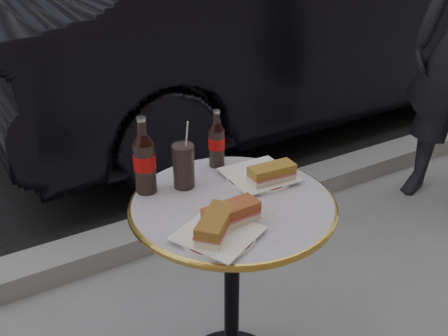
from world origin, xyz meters
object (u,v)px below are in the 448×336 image
cola_bottle_left (144,155)px  cola_bottle_right (217,138)px  bistro_table (232,296)px  plate_left (218,236)px  parked_car (281,30)px  plate_right (259,177)px  cola_glass (184,166)px

cola_bottle_left → cola_bottle_right: (0.27, 0.04, -0.02)m
bistro_table → cola_bottle_right: 0.52m
plate_left → parked_car: bearing=49.7°
plate_right → cola_bottle_right: 0.19m
bistro_table → cola_glass: cola_glass is taller
plate_right → cola_glass: size_ratio=1.50×
plate_right → cola_bottle_left: 0.38m
cola_bottle_left → cola_bottle_right: 0.28m
plate_left → cola_bottle_left: bearing=101.2°
plate_right → parked_car: (1.51, 1.89, -0.03)m
cola_bottle_left → plate_right: bearing=-17.8°
cola_bottle_right → cola_glass: 0.18m
bistro_table → parked_car: 2.59m
cola_bottle_left → plate_left: bearing=-78.8°
bistro_table → cola_bottle_left: size_ratio=3.01×
plate_right → parked_car: 2.42m
bistro_table → parked_car: size_ratio=0.17×
plate_left → cola_glass: cola_glass is taller
cola_glass → bistro_table: bearing=-61.5°
plate_left → cola_bottle_left: 0.35m
plate_right → cola_glass: bearing=161.3°
cola_bottle_left → cola_glass: size_ratio=1.71×
plate_left → plate_right: same height
plate_left → parked_car: size_ratio=0.05×
plate_left → parked_car: parked_car is taller
cola_bottle_right → plate_right: bearing=-65.3°
plate_left → cola_bottle_right: bearing=60.2°
plate_right → bistro_table: bearing=-152.7°
plate_right → plate_left: bearing=-142.3°
plate_left → bistro_table: bearing=46.6°
plate_right → cola_bottle_right: bearing=114.7°
cola_bottle_right → parked_car: parked_car is taller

